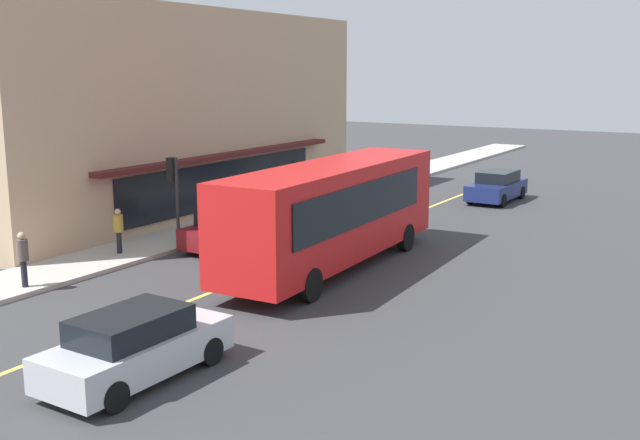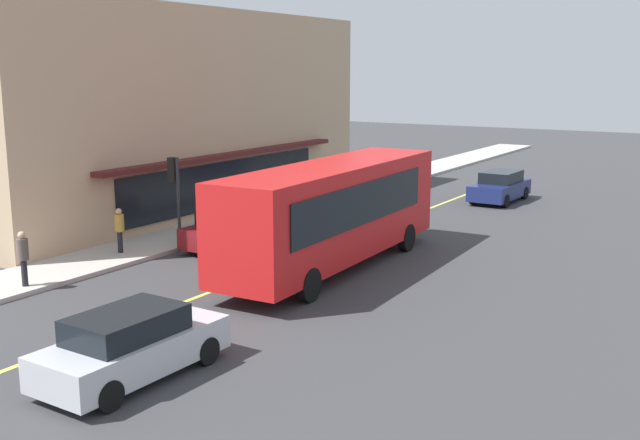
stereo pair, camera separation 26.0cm
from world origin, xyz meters
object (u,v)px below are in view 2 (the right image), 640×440
object	(u,v)px
traffic_light	(174,180)
pedestrian_by_curb	(23,253)
car_maroon	(234,228)
bus	(334,210)
car_silver	(131,345)
car_navy	(500,187)
pedestrian_waiting	(315,175)
pedestrian_near_storefront	(119,226)

from	to	relation	value
traffic_light	pedestrian_by_curb	xyz separation A→B (m)	(-6.69, -0.07, -1.38)
car_maroon	bus	bearing A→B (deg)	-97.92
car_maroon	car_silver	world-z (taller)	same
bus	car_navy	xyz separation A→B (m)	(15.48, -0.47, -1.24)
traffic_light	pedestrian_waiting	bearing A→B (deg)	6.93
bus	car_silver	world-z (taller)	bus
bus	car_silver	distance (m)	10.19
traffic_light	bus	bearing A→B (deg)	-86.58
traffic_light	pedestrian_near_storefront	distance (m)	2.71
car_silver	pedestrian_waiting	size ratio (longest dim) A/B	2.53
car_maroon	pedestrian_by_curb	bearing A→B (deg)	166.61
bus	pedestrian_by_curb	world-z (taller)	bus
bus	car_silver	bearing A→B (deg)	-174.46
traffic_light	car_navy	size ratio (longest dim) A/B	0.74
pedestrian_near_storefront	car_navy	bearing A→B (deg)	-23.03
bus	traffic_light	size ratio (longest dim) A/B	3.51
car_maroon	pedestrian_waiting	size ratio (longest dim) A/B	2.51
bus	car_navy	distance (m)	15.53
traffic_light	pedestrian_by_curb	distance (m)	6.83
pedestrian_near_storefront	pedestrian_waiting	size ratio (longest dim) A/B	0.93
pedestrian_by_curb	car_maroon	bearing A→B (deg)	-13.39
car_silver	traffic_light	bearing A→B (deg)	38.06
traffic_light	car_maroon	distance (m)	2.82
car_maroon	pedestrian_by_curb	size ratio (longest dim) A/B	2.58
car_silver	bus	bearing A→B (deg)	5.54
car_silver	car_maroon	bearing A→B (deg)	27.86
bus	car_maroon	xyz separation A→B (m)	(0.65, 4.69, -1.24)
pedestrian_by_curb	traffic_light	bearing A→B (deg)	0.56
bus	pedestrian_waiting	bearing A→B (deg)	34.73
bus	car_navy	world-z (taller)	bus
car_navy	pedestrian_near_storefront	size ratio (longest dim) A/B	2.73
car_maroon	car_navy	distance (m)	15.70
car_silver	car_navy	bearing A→B (deg)	1.14
traffic_light	pedestrian_waiting	size ratio (longest dim) A/B	1.86
traffic_light	pedestrian_near_storefront	xyz separation A→B (m)	(-2.21, 0.62, -1.43)
car_navy	traffic_light	bearing A→B (deg)	156.01
bus	pedestrian_near_storefront	bearing A→B (deg)	109.85
car_maroon	pedestrian_waiting	xyz separation A→B (m)	(10.97, 3.37, 0.44)
bus	car_maroon	world-z (taller)	bus
car_silver	car_navy	distance (m)	25.55
traffic_light	pedestrian_near_storefront	size ratio (longest dim) A/B	2.01
pedestrian_waiting	car_silver	bearing A→B (deg)	-157.39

